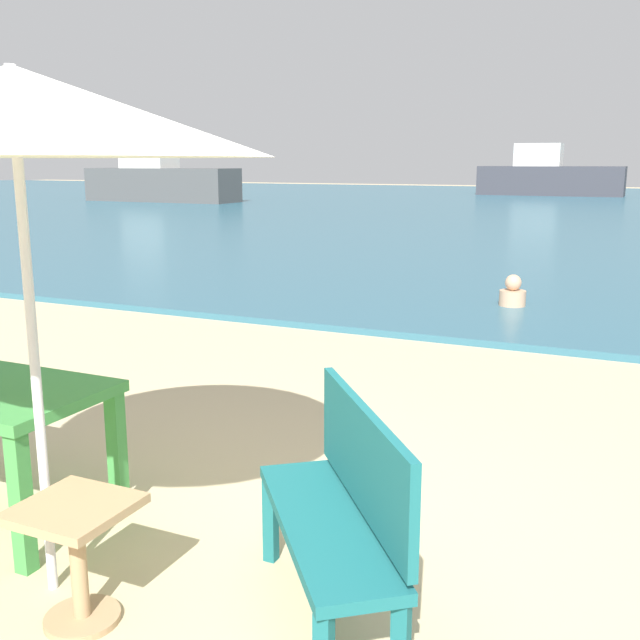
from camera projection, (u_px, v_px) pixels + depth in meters
ground_plane at (184, 577)px, 3.50m from camera, size 120.00×120.00×0.00m
sea_water at (613, 209)px, 30.12m from camera, size 120.00×50.00×0.08m
patio_umbrella at (14, 112)px, 2.97m from camera, size 2.10×2.10×2.30m
side_table_wood at (77, 546)px, 3.09m from camera, size 0.44×0.44×0.54m
bench_teal_center at (342, 502)px, 3.06m from camera, size 1.02×1.17×0.95m
swimmer_person at (513, 294)px, 9.65m from camera, size 0.34×0.34×0.41m
boat_barge at (160, 180)px, 35.06m from camera, size 7.56×2.06×2.75m
boat_ferry at (548, 177)px, 41.40m from camera, size 7.82×2.13×2.84m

